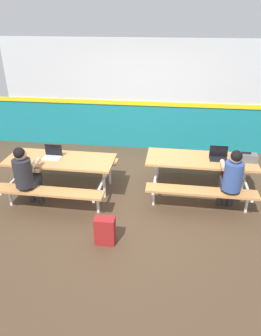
{
  "coord_description": "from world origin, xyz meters",
  "views": [
    {
      "loc": [
        0.64,
        -4.9,
        3.13
      ],
      "look_at": [
        0.0,
        0.12,
        0.55
      ],
      "focal_mm": 33.09,
      "sensor_mm": 36.0,
      "label": 1
    }
  ],
  "objects_px": {
    "picnic_table_left": "(61,167)",
    "student_nearer": "(26,173)",
    "backpack_dark": "(105,231)",
    "tote_bag_bright": "(231,166)",
    "laptop_silver": "(53,155)",
    "laptop_dark": "(218,156)",
    "picnic_table_right": "(200,167)",
    "toolbox_grey": "(245,158)",
    "student_further": "(232,176)"
  },
  "relations": [
    {
      "from": "tote_bag_bright",
      "to": "picnic_table_left",
      "type": "bearing_deg",
      "value": -159.36
    },
    {
      "from": "tote_bag_bright",
      "to": "laptop_dark",
      "type": "bearing_deg",
      "value": -116.48
    },
    {
      "from": "student_nearer",
      "to": "student_further",
      "type": "bearing_deg",
      "value": 5.3
    },
    {
      "from": "picnic_table_right",
      "to": "backpack_dark",
      "type": "height_order",
      "value": "picnic_table_right"
    },
    {
      "from": "backpack_dark",
      "to": "tote_bag_bright",
      "type": "distance_m",
      "value": 3.33
    },
    {
      "from": "student_further",
      "to": "toolbox_grey",
      "type": "xyz_separation_m",
      "value": [
        0.31,
        0.55,
        0.1
      ]
    },
    {
      "from": "picnic_table_left",
      "to": "student_nearer",
      "type": "xyz_separation_m",
      "value": [
        -0.41,
        -0.55,
        0.13
      ]
    },
    {
      "from": "student_nearer",
      "to": "laptop_silver",
      "type": "distance_m",
      "value": 0.65
    },
    {
      "from": "student_further",
      "to": "toolbox_grey",
      "type": "distance_m",
      "value": 0.64
    },
    {
      "from": "laptop_dark",
      "to": "toolbox_grey",
      "type": "bearing_deg",
      "value": -5.68
    },
    {
      "from": "picnic_table_left",
      "to": "laptop_silver",
      "type": "distance_m",
      "value": 0.26
    },
    {
      "from": "student_further",
      "to": "backpack_dark",
      "type": "distance_m",
      "value": 2.24
    },
    {
      "from": "picnic_table_left",
      "to": "student_further",
      "type": "height_order",
      "value": "student_further"
    },
    {
      "from": "tote_bag_bright",
      "to": "backpack_dark",
      "type": "bearing_deg",
      "value": -131.48
    },
    {
      "from": "picnic_table_left",
      "to": "picnic_table_right",
      "type": "bearing_deg",
      "value": 7.46
    },
    {
      "from": "tote_bag_bright",
      "to": "laptop_silver",
      "type": "bearing_deg",
      "value": -160.78
    },
    {
      "from": "picnic_table_right",
      "to": "laptop_dark",
      "type": "xyz_separation_m",
      "value": [
        0.31,
        0.03,
        0.21
      ]
    },
    {
      "from": "student_nearer",
      "to": "laptop_dark",
      "type": "distance_m",
      "value": 3.38
    },
    {
      "from": "laptop_silver",
      "to": "laptop_dark",
      "type": "xyz_separation_m",
      "value": [
        2.99,
        0.32,
        0.0
      ]
    },
    {
      "from": "picnic_table_right",
      "to": "laptop_dark",
      "type": "distance_m",
      "value": 0.37
    },
    {
      "from": "picnic_table_left",
      "to": "toolbox_grey",
      "type": "xyz_separation_m",
      "value": [
        3.3,
        0.32,
        0.24
      ]
    },
    {
      "from": "backpack_dark",
      "to": "tote_bag_bright",
      "type": "relative_size",
      "value": 1.02
    },
    {
      "from": "student_nearer",
      "to": "backpack_dark",
      "type": "height_order",
      "value": "student_nearer"
    },
    {
      "from": "picnic_table_right",
      "to": "student_further",
      "type": "distance_m",
      "value": 0.74
    },
    {
      "from": "picnic_table_left",
      "to": "laptop_silver",
      "type": "bearing_deg",
      "value": 164.91
    },
    {
      "from": "student_further",
      "to": "tote_bag_bright",
      "type": "bearing_deg",
      "value": 79.06
    },
    {
      "from": "student_further",
      "to": "toolbox_grey",
      "type": "relative_size",
      "value": 3.02
    },
    {
      "from": "student_nearer",
      "to": "laptop_dark",
      "type": "height_order",
      "value": "student_nearer"
    },
    {
      "from": "picnic_table_right",
      "to": "tote_bag_bright",
      "type": "xyz_separation_m",
      "value": [
        0.74,
        0.9,
        -0.38
      ]
    },
    {
      "from": "student_further",
      "to": "student_nearer",
      "type": "bearing_deg",
      "value": -174.7
    },
    {
      "from": "picnic_table_left",
      "to": "laptop_dark",
      "type": "xyz_separation_m",
      "value": [
        2.84,
        0.36,
        0.21
      ]
    },
    {
      "from": "toolbox_grey",
      "to": "backpack_dark",
      "type": "xyz_separation_m",
      "value": [
        -2.23,
        -1.58,
        -0.6
      ]
    },
    {
      "from": "picnic_table_left",
      "to": "student_further",
      "type": "distance_m",
      "value": 3.0
    },
    {
      "from": "toolbox_grey",
      "to": "picnic_table_left",
      "type": "bearing_deg",
      "value": -174.5
    },
    {
      "from": "laptop_silver",
      "to": "toolbox_grey",
      "type": "xyz_separation_m",
      "value": [
        3.44,
        0.28,
        0.02
      ]
    },
    {
      "from": "picnic_table_right",
      "to": "student_nearer",
      "type": "bearing_deg",
      "value": -163.34
    },
    {
      "from": "laptop_silver",
      "to": "toolbox_grey",
      "type": "relative_size",
      "value": 0.81
    },
    {
      "from": "student_further",
      "to": "backpack_dark",
      "type": "bearing_deg",
      "value": -151.84
    },
    {
      "from": "picnic_table_right",
      "to": "laptop_silver",
      "type": "height_order",
      "value": "laptop_silver"
    },
    {
      "from": "backpack_dark",
      "to": "student_further",
      "type": "bearing_deg",
      "value": 28.16
    },
    {
      "from": "picnic_table_left",
      "to": "tote_bag_bright",
      "type": "distance_m",
      "value": 3.52
    },
    {
      "from": "picnic_table_left",
      "to": "picnic_table_right",
      "type": "height_order",
      "value": "same"
    },
    {
      "from": "picnic_table_left",
      "to": "picnic_table_right",
      "type": "xyz_separation_m",
      "value": [
        2.53,
        0.33,
        0.0
      ]
    },
    {
      "from": "student_nearer",
      "to": "student_further",
      "type": "distance_m",
      "value": 3.42
    },
    {
      "from": "student_further",
      "to": "picnic_table_left",
      "type": "bearing_deg",
      "value": 175.53
    },
    {
      "from": "picnic_table_right",
      "to": "student_nearer",
      "type": "distance_m",
      "value": 3.07
    },
    {
      "from": "picnic_table_left",
      "to": "picnic_table_right",
      "type": "distance_m",
      "value": 2.55
    },
    {
      "from": "student_nearer",
      "to": "laptop_dark",
      "type": "xyz_separation_m",
      "value": [
        3.25,
        0.91,
        0.08
      ]
    },
    {
      "from": "picnic_table_right",
      "to": "tote_bag_bright",
      "type": "bearing_deg",
      "value": 50.56
    },
    {
      "from": "laptop_silver",
      "to": "tote_bag_bright",
      "type": "xyz_separation_m",
      "value": [
        3.42,
        1.19,
        -0.59
      ]
    }
  ]
}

